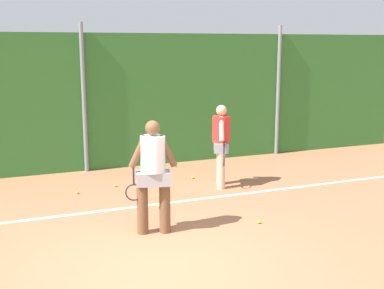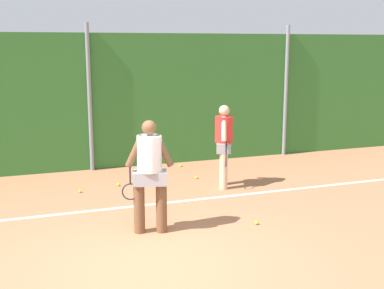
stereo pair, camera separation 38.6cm
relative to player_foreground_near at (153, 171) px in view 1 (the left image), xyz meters
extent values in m
plane|color=#B2704C|center=(-0.30, 0.54, -1.05)|extent=(28.52, 28.52, 0.00)
cube|color=#33702D|center=(-0.30, 4.68, 0.61)|extent=(18.54, 0.25, 3.32)
cylinder|color=gray|center=(-0.30, 4.51, 0.73)|extent=(0.10, 0.10, 3.56)
cylinder|color=gray|center=(5.05, 4.51, 0.73)|extent=(0.10, 0.10, 3.56)
cube|color=white|center=(-0.30, 1.39, -1.05)|extent=(13.55, 0.10, 0.01)
cylinder|color=brown|center=(0.18, -0.05, -0.64)|extent=(0.18, 0.18, 0.82)
cylinder|color=brown|center=(-0.17, 0.05, -0.64)|extent=(0.18, 0.18, 0.82)
cube|color=#99999E|center=(0.00, 0.00, -0.12)|extent=(0.61, 0.45, 0.22)
cylinder|color=white|center=(0.00, 0.00, 0.28)|extent=(0.40, 0.40, 0.58)
sphere|color=brown|center=(0.00, 0.00, 0.70)|extent=(0.24, 0.24, 0.24)
cylinder|color=brown|center=(0.22, -0.06, 0.33)|extent=(0.33, 0.17, 0.55)
cylinder|color=brown|center=(-0.22, 0.06, 0.33)|extent=(0.33, 0.17, 0.55)
cylinder|color=black|center=(-0.31, 0.03, -0.06)|extent=(0.03, 0.03, 0.28)
torus|color=#26262B|center=(-0.31, 0.03, -0.33)|extent=(0.28, 0.10, 0.28)
cylinder|color=beige|center=(2.25, 2.24, -0.66)|extent=(0.17, 0.17, 0.78)
cylinder|color=beige|center=(2.12, 1.92, -0.66)|extent=(0.17, 0.17, 0.78)
cube|color=#99999E|center=(2.18, 2.08, -0.16)|extent=(0.49, 0.60, 0.21)
cylinder|color=red|center=(2.18, 2.08, 0.22)|extent=(0.38, 0.38, 0.56)
sphere|color=beige|center=(2.18, 2.08, 0.63)|extent=(0.23, 0.23, 0.23)
cylinder|color=beige|center=(2.27, 2.28, 0.26)|extent=(0.19, 0.30, 0.53)
cylinder|color=beige|center=(2.10, 1.88, 0.26)|extent=(0.19, 0.30, 0.53)
cylinder|color=black|center=(2.11, 1.78, -0.11)|extent=(0.03, 0.03, 0.28)
torus|color=#26262B|center=(2.11, 1.78, -0.38)|extent=(0.13, 0.27, 0.28)
sphere|color=#CCDB33|center=(1.86, 4.10, -1.02)|extent=(0.07, 0.07, 0.07)
sphere|color=#CCDB33|center=(1.85, 2.88, -1.02)|extent=(0.07, 0.07, 0.07)
sphere|color=#CCDB33|center=(0.48, 1.17, -1.02)|extent=(0.07, 0.07, 0.07)
sphere|color=#CCDB33|center=(0.03, 2.89, -1.02)|extent=(0.07, 0.07, 0.07)
sphere|color=#CCDB33|center=(-0.83, 2.66, -1.02)|extent=(0.07, 0.07, 0.07)
sphere|color=#CCDB33|center=(1.81, -0.27, -1.02)|extent=(0.07, 0.07, 0.07)
camera|label=1|loc=(-2.31, -7.48, 2.01)|focal=46.80mm
camera|label=2|loc=(-1.95, -7.62, 2.01)|focal=46.80mm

